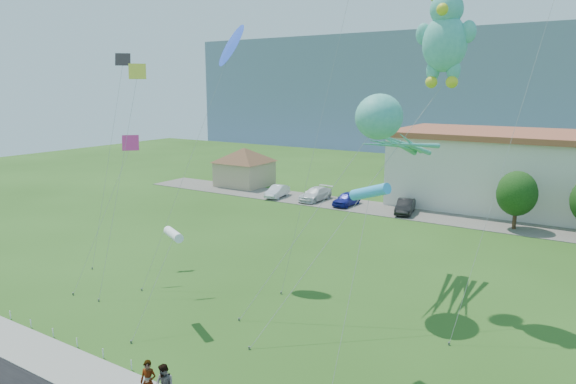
{
  "coord_description": "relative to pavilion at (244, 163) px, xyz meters",
  "views": [
    {
      "loc": [
        16.72,
        -15.76,
        12.89
      ],
      "look_at": [
        1.74,
        8.0,
        7.14
      ],
      "focal_mm": 32.0,
      "sensor_mm": 36.0,
      "label": 1
    }
  ],
  "objects": [
    {
      "name": "ground",
      "position": [
        24.0,
        -38.0,
        -3.02
      ],
      "size": [
        160.0,
        160.0,
        0.0
      ],
      "primitive_type": "plane",
      "color": "#254B15",
      "rests_on": "ground"
    },
    {
      "name": "parking_strip",
      "position": [
        24.0,
        -3.0,
        -2.99
      ],
      "size": [
        70.0,
        6.0,
        0.06
      ],
      "primitive_type": "cube",
      "color": "#59544C",
      "rests_on": "ground"
    },
    {
      "name": "hill_ridge",
      "position": [
        24.0,
        82.0,
        9.48
      ],
      "size": [
        160.0,
        50.0,
        25.0
      ],
      "primitive_type": "cube",
      "color": "slate",
      "rests_on": "ground"
    },
    {
      "name": "pavilion",
      "position": [
        0.0,
        0.0,
        0.0
      ],
      "size": [
        9.2,
        9.2,
        5.0
      ],
      "color": "tan",
      "rests_on": "ground"
    },
    {
      "name": "rope_fence",
      "position": [
        24.0,
        -39.3,
        -2.77
      ],
      "size": [
        26.05,
        0.05,
        0.5
      ],
      "color": "white",
      "rests_on": "ground"
    },
    {
      "name": "tree_near",
      "position": [
        34.0,
        -4.0,
        0.36
      ],
      "size": [
        3.6,
        3.6,
        5.47
      ],
      "color": "#3F2B19",
      "rests_on": "ground"
    },
    {
      "name": "pedestrian_left",
      "position": [
        25.72,
        -40.72,
        -1.99
      ],
      "size": [
        0.8,
        0.68,
        1.87
      ],
      "primitive_type": "imported",
      "rotation": [
        0.0,
        0.0,
        0.42
      ],
      "color": "gray",
      "rests_on": "sidewalk"
    },
    {
      "name": "parked_car_silver",
      "position": [
        7.82,
        -3.97,
        -2.27
      ],
      "size": [
        2.01,
        4.37,
        1.39
      ],
      "primitive_type": "imported",
      "rotation": [
        0.0,
        0.0,
        0.13
      ],
      "color": "silver",
      "rests_on": "parking_strip"
    },
    {
      "name": "parked_car_white",
      "position": [
        12.52,
        -3.13,
        -2.23
      ],
      "size": [
        2.35,
        5.19,
        1.47
      ],
      "primitive_type": "imported",
      "rotation": [
        0.0,
        0.0,
        -0.06
      ],
      "color": "white",
      "rests_on": "parking_strip"
    },
    {
      "name": "parked_car_blue",
      "position": [
        16.71,
        -3.53,
        -2.24
      ],
      "size": [
        1.9,
        4.34,
        1.45
      ],
      "primitive_type": "imported",
      "rotation": [
        0.0,
        0.0,
        -0.04
      ],
      "color": "navy",
      "rests_on": "parking_strip"
    },
    {
      "name": "parked_car_black",
      "position": [
        23.45,
        -3.62,
        -2.22
      ],
      "size": [
        2.43,
        4.72,
        1.48
      ],
      "primitive_type": "imported",
      "rotation": [
        0.0,
        0.0,
        0.2
      ],
      "color": "black",
      "rests_on": "parking_strip"
    },
    {
      "name": "octopus_kite",
      "position": [
        29.3,
        -24.37,
        7.37
      ],
      "size": [
        6.58,
        13.99,
        12.54
      ],
      "color": "teal",
      "rests_on": "ground"
    },
    {
      "name": "teddy_bear_kite",
      "position": [
        32.19,
        -23.64,
        12.69
      ],
      "size": [
        7.44,
        12.35,
        18.27
      ],
      "color": "teal",
      "rests_on": "ground"
    },
    {
      "name": "small_kite_black",
      "position": [
        9.36,
        -27.58,
        9.98
      ],
      "size": [
        1.46,
        5.31,
        15.35
      ],
      "color": "black",
      "rests_on": "ground"
    },
    {
      "name": "small_kite_blue",
      "position": [
        18.55,
        -25.98,
        12.25
      ],
      "size": [
        3.45,
        7.35,
        16.31
      ],
      "color": "blue",
      "rests_on": "ground"
    },
    {
      "name": "small_kite_cyan",
      "position": [
        31.88,
        -32.94,
        5.23
      ],
      "size": [
        0.76,
        5.96,
        8.75
      ],
      "color": "#35ACF2",
      "rests_on": "ground"
    },
    {
      "name": "small_kite_pink",
      "position": [
        13.17,
        -30.66,
        5.22
      ],
      "size": [
        1.29,
        5.83,
        9.62
      ],
      "color": "#D32E73",
      "rests_on": "ground"
    },
    {
      "name": "small_kite_white",
      "position": [
        21.02,
        -34.3,
        1.95
      ],
      "size": [
        0.5,
        4.48,
        5.44
      ],
      "color": "white",
      "rests_on": "ground"
    },
    {
      "name": "small_kite_yellow",
      "position": [
        14.29,
        -30.66,
        9.14
      ],
      "size": [
        1.71,
        5.7,
        14.33
      ],
      "color": "gold",
      "rests_on": "ground"
    }
  ]
}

